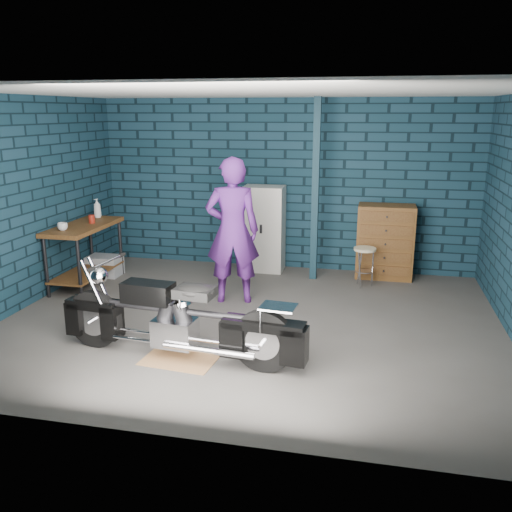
{
  "coord_description": "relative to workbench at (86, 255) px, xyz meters",
  "views": [
    {
      "loc": [
        1.39,
        -6.04,
        2.49
      ],
      "look_at": [
        0.01,
        0.3,
        0.75
      ],
      "focal_mm": 38.0,
      "sensor_mm": 36.0,
      "label": 1
    }
  ],
  "objects": [
    {
      "name": "storage_bin",
      "position": [
        0.02,
        0.5,
        -0.3
      ],
      "size": [
        0.5,
        0.36,
        0.31
      ],
      "primitive_type": "cube",
      "color": "gray",
      "rests_on": "ground"
    },
    {
      "name": "ground",
      "position": [
        2.68,
        -0.91,
        -0.46
      ],
      "size": [
        6.0,
        6.0,
        0.0
      ],
      "primitive_type": "plane",
      "color": "#484643",
      "rests_on": "ground"
    },
    {
      "name": "cup_a",
      "position": [
        -0.07,
        -0.41,
        0.51
      ],
      "size": [
        0.16,
        0.16,
        0.11
      ],
      "primitive_type": "imported",
      "rotation": [
        0.0,
        0.0,
        -0.19
      ],
      "color": "#BFB490",
      "rests_on": "workbench"
    },
    {
      "name": "motorcycle",
      "position": [
        2.2,
        -2.06,
        0.04
      ],
      "size": [
        2.31,
        0.83,
        1.0
      ],
      "primitive_type": null,
      "rotation": [
        0.0,
        0.0,
        -0.1
      ],
      "color": "black",
      "rests_on": "ground"
    },
    {
      "name": "support_post",
      "position": [
        3.23,
        1.04,
        0.9
      ],
      "size": [
        0.1,
        0.1,
        2.7
      ],
      "primitive_type": "cube",
      "color": "#112936",
      "rests_on": "ground"
    },
    {
      "name": "drip_mat",
      "position": [
        2.2,
        -2.06,
        -0.45
      ],
      "size": [
        0.8,
        0.63,
        0.01
      ],
      "primitive_type": "cube",
      "rotation": [
        0.0,
        0.0,
        -0.1
      ],
      "color": "olive",
      "rests_on": "ground"
    },
    {
      "name": "mug_red",
      "position": [
        0.07,
        0.13,
        0.52
      ],
      "size": [
        0.1,
        0.1,
        0.12
      ],
      "primitive_type": "cylinder",
      "rotation": [
        0.0,
        0.0,
        -0.19
      ],
      "color": "maroon",
      "rests_on": "workbench"
    },
    {
      "name": "room_walls",
      "position": [
        2.68,
        -0.36,
        1.45
      ],
      "size": [
        6.02,
        5.01,
        2.71
      ],
      "color": "#102A37",
      "rests_on": "ground"
    },
    {
      "name": "workbench",
      "position": [
        0.0,
        0.0,
        0.0
      ],
      "size": [
        0.6,
        1.4,
        0.91
      ],
      "primitive_type": "cube",
      "color": "brown",
      "rests_on": "ground"
    },
    {
      "name": "locker",
      "position": [
        2.4,
        1.32,
        0.22
      ],
      "size": [
        0.63,
        0.45,
        1.36
      ],
      "primitive_type": "cube",
      "color": "beige",
      "rests_on": "ground"
    },
    {
      "name": "person",
      "position": [
        2.29,
        -0.21,
        0.52
      ],
      "size": [
        0.8,
        0.61,
        1.94
      ],
      "primitive_type": "imported",
      "rotation": [
        0.0,
        0.0,
        3.37
      ],
      "color": "#56207B",
      "rests_on": "ground"
    },
    {
      "name": "shop_stool",
      "position": [
        4.0,
        0.79,
        -0.16
      ],
      "size": [
        0.32,
        0.32,
        0.58
      ],
      "primitive_type": null,
      "rotation": [
        0.0,
        0.0,
        0.01
      ],
      "color": "#BFB490",
      "rests_on": "ground"
    },
    {
      "name": "bottle",
      "position": [
        -0.06,
        0.55,
        0.6
      ],
      "size": [
        0.14,
        0.14,
        0.29
      ],
      "primitive_type": "imported",
      "rotation": [
        0.0,
        0.0,
        -0.28
      ],
      "color": "gray",
      "rests_on": "workbench"
    },
    {
      "name": "tool_chest",
      "position": [
        4.29,
        1.32,
        0.11
      ],
      "size": [
        0.85,
        0.47,
        1.13
      ],
      "primitive_type": "cube",
      "color": "brown",
      "rests_on": "ground"
    }
  ]
}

